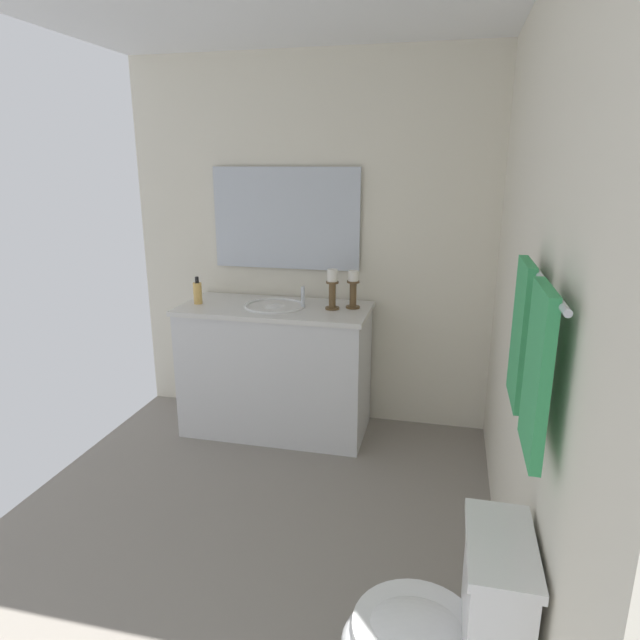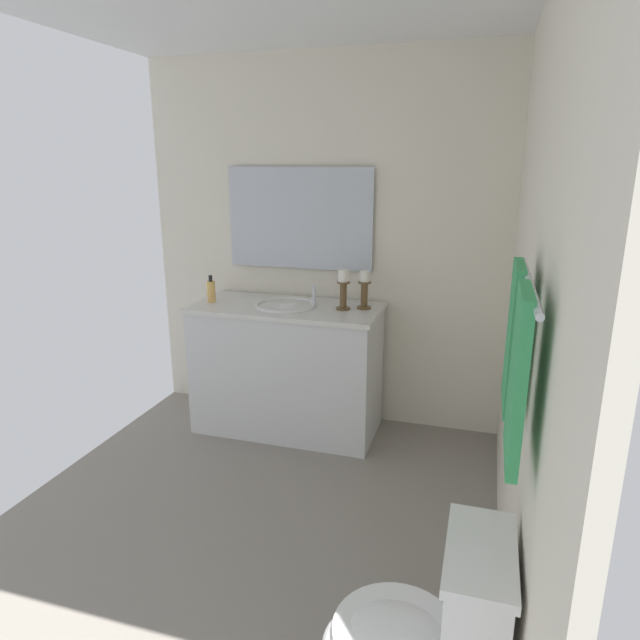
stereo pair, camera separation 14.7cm
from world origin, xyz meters
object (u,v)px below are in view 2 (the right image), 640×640
vanity_cabinet (287,368)px  soap_bottle (211,291)px  mirror (299,219)px  towel_bar (530,282)px  candle_holder_short (343,289)px  towel_near_vanity (513,337)px  towel_center (518,377)px  sink_basin (286,311)px  candle_holder_tall (364,289)px

vanity_cabinet → soap_bottle: (0.04, -0.51, 0.51)m
mirror → towel_bar: bearing=34.4°
vanity_cabinet → towel_bar: size_ratio=1.63×
mirror → soap_bottle: (0.32, -0.51, -0.46)m
vanity_cabinet → candle_holder_short: 0.68m
vanity_cabinet → towel_bar: towel_bar is taller
candle_holder_short → soap_bottle: bearing=-86.0°
towel_near_vanity → towel_center: size_ratio=1.02×
towel_center → towel_near_vanity: bearing=180.0°
candle_holder_short → towel_bar: bearing=29.6°
candle_holder_short → towel_bar: 2.00m
vanity_cabinet → candle_holder_short: (-0.02, 0.38, 0.57)m
soap_bottle → towel_center: (1.83, 1.84, 0.29)m
towel_bar → candle_holder_short: bearing=-150.4°
sink_basin → towel_center: 2.33m
vanity_cabinet → soap_bottle: soap_bottle is taller
candle_holder_short → towel_center: towel_center is taller
vanity_cabinet → towel_center: 2.43m
vanity_cabinet → soap_bottle: 0.72m
mirror → towel_near_vanity: 2.22m
vanity_cabinet → sink_basin: (-0.00, 0.00, 0.39)m
sink_basin → towel_center: (1.87, 1.32, 0.40)m
sink_basin → candle_holder_short: size_ratio=1.57×
candle_holder_tall → candle_holder_short: bearing=-65.0°
candle_holder_short → towel_near_vanity: (1.51, 0.95, 0.22)m
candle_holder_tall → towel_center: (1.95, 0.83, 0.24)m
towel_near_vanity → towel_center: bearing=0.0°
sink_basin → soap_bottle: size_ratio=2.23×
candle_holder_short → towel_center: bearing=26.7°
soap_bottle → vanity_cabinet: bearing=94.9°
mirror → candle_holder_short: (0.26, 0.38, -0.40)m
candle_holder_tall → towel_near_vanity: (1.57, 0.83, 0.23)m
towel_center → mirror: bearing=-148.3°
sink_basin → towel_bar: 2.24m
vanity_cabinet → sink_basin: size_ratio=3.08×
vanity_cabinet → mirror: mirror is taller
towel_bar → towel_near_vanity: size_ratio=1.61×
mirror → towel_bar: (1.96, 1.34, 0.04)m
mirror → towel_bar: 2.38m
mirror → soap_bottle: bearing=-57.8°
candle_holder_tall → soap_bottle: size_ratio=1.35×
candle_holder_short → towel_bar: size_ratio=0.34×
soap_bottle → mirror: bearing=122.2°
sink_basin → soap_bottle: 0.53m
vanity_cabinet → sink_basin: bearing=90.0°
towel_bar → vanity_cabinet: bearing=-141.3°
sink_basin → mirror: mirror is taller
candle_holder_tall → candle_holder_short: 0.14m
towel_near_vanity → towel_center: 0.38m
vanity_cabinet → towel_near_vanity: 2.15m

